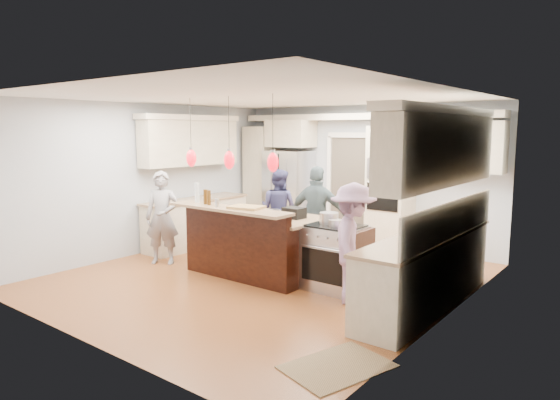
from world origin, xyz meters
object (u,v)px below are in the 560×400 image
at_px(island_range, 337,258).
at_px(person_far_left, 278,209).
at_px(kitchen_island, 257,243).
at_px(refrigerator, 289,194).
at_px(person_bar_end, 162,218).

xyz_separation_m(island_range, person_far_left, (-2.17, 1.45, 0.30)).
relative_size(kitchen_island, island_range, 2.28).
bearing_deg(person_far_left, island_range, 137.09).
relative_size(refrigerator, island_range, 1.96).
height_order(kitchen_island, person_bar_end, person_bar_end).
xyz_separation_m(kitchen_island, island_range, (1.41, 0.08, -0.03)).
bearing_deg(refrigerator, island_range, -42.59).
distance_m(kitchen_island, island_range, 1.41).
bearing_deg(island_range, person_far_left, 146.24).
bearing_deg(refrigerator, person_far_left, -62.62).
bearing_deg(refrigerator, kitchen_island, -63.09).
relative_size(kitchen_island, person_far_left, 1.39).
relative_size(person_bar_end, person_far_left, 1.03).
height_order(island_range, person_far_left, person_far_left).
bearing_deg(kitchen_island, refrigerator, 116.91).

